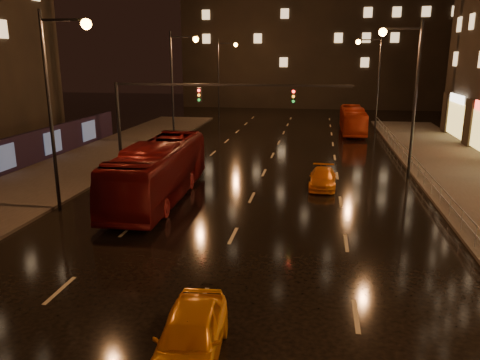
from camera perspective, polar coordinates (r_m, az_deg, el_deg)
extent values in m
plane|color=black|center=(30.66, 2.51, 0.00)|extent=(140.00, 140.00, 0.00)
cube|color=#38332D|center=(30.79, -24.57, -1.14)|extent=(7.00, 70.00, 0.15)
cylinder|color=black|center=(32.59, -14.52, 6.00)|extent=(0.22, 0.22, 6.20)
cube|color=black|center=(30.00, -1.23, 11.51)|extent=(15.20, 0.14, 0.14)
cube|color=black|center=(30.48, -4.98, 10.28)|extent=(0.32, 0.18, 0.95)
cube|color=black|center=(29.56, 6.54, 10.10)|extent=(0.32, 0.18, 0.95)
sphere|color=#FF1E19|center=(30.34, -5.05, 10.83)|extent=(0.18, 0.18, 0.18)
cylinder|color=#99999E|center=(54.31, 16.56, 6.61)|extent=(0.04, 0.04, 1.00)
cube|color=#99999E|center=(29.00, 22.44, 0.26)|extent=(0.05, 56.00, 0.05)
cube|color=#99999E|center=(29.10, 22.36, -0.51)|extent=(0.05, 56.00, 0.05)
imported|color=#5D0D0F|center=(26.52, -9.89, 1.08)|extent=(3.11, 11.80, 3.27)
imported|color=#AD2B11|center=(51.00, 13.58, 7.10)|extent=(2.29, 9.70, 2.70)
imported|color=orange|center=(12.98, -6.12, -18.46)|extent=(2.04, 4.36, 1.45)
imported|color=orange|center=(29.26, 10.05, 0.22)|extent=(1.70, 3.96, 1.14)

